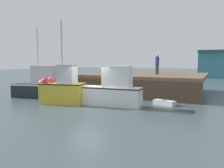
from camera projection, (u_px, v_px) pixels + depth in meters
name	position (u px, v px, depth m)	size (l,w,h in m)	color
ground	(89.00, 107.00, 14.17)	(120.00, 160.00, 0.10)	#3D4C51
pier	(143.00, 77.00, 19.99)	(10.49, 8.42, 1.72)	brown
fishing_boat_near_left	(41.00, 85.00, 17.63)	(4.37, 2.40, 5.52)	#19232D
fishing_boat_near_right	(63.00, 88.00, 15.01)	(3.28, 1.85, 5.54)	gold
fishing_boat_mid	(112.00, 91.00, 14.36)	(4.28, 1.49, 2.55)	silver
rowboat	(164.00, 103.00, 14.62)	(1.52, 0.97, 0.34)	silver
dockworker	(157.00, 64.00, 19.39)	(0.34, 0.34, 1.73)	#2D3342
warehouse	(217.00, 64.00, 38.45)	(6.25, 4.54, 4.75)	#2D6B7A
mooring_buoy_foreground	(46.00, 97.00, 15.96)	(0.62, 0.62, 0.64)	orange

